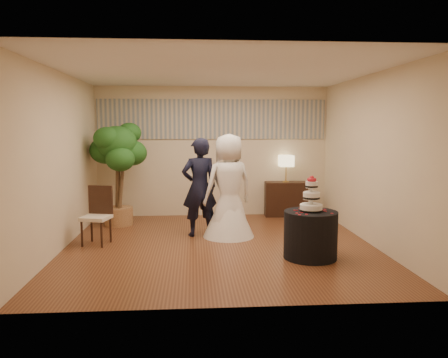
{
  "coord_description": "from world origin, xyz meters",
  "views": [
    {
      "loc": [
        -0.42,
        -6.99,
        1.93
      ],
      "look_at": [
        0.1,
        0.4,
        1.05
      ],
      "focal_mm": 35.0,
      "sensor_mm": 36.0,
      "label": 1
    }
  ],
  "objects": [
    {
      "name": "console",
      "position": [
        1.58,
        2.3,
        0.37
      ],
      "size": [
        0.92,
        0.46,
        0.75
      ],
      "primitive_type": "cube",
      "rotation": [
        0.0,
        0.0,
        -0.07
      ],
      "color": "black",
      "rests_on": "floor"
    },
    {
      "name": "wedding_cake",
      "position": [
        1.3,
        -0.79,
        0.97
      ],
      "size": [
        0.34,
        0.34,
        0.53
      ],
      "primitive_type": null,
      "color": "white",
      "rests_on": "cake_table"
    },
    {
      "name": "table_lamp",
      "position": [
        1.58,
        2.3,
        1.04
      ],
      "size": [
        0.3,
        0.3,
        0.58
      ],
      "primitive_type": null,
      "color": "beige",
      "rests_on": "console"
    },
    {
      "name": "wall_back",
      "position": [
        0.0,
        2.5,
        1.4
      ],
      "size": [
        5.0,
        0.06,
        2.8
      ],
      "primitive_type": "cube",
      "color": "beige",
      "rests_on": "ground"
    },
    {
      "name": "side_chair",
      "position": [
        -2.03,
        0.19,
        0.48
      ],
      "size": [
        0.54,
        0.55,
        0.96
      ],
      "primitive_type": null,
      "rotation": [
        0.0,
        0.0,
        -0.24
      ],
      "color": "black",
      "rests_on": "floor"
    },
    {
      "name": "floor",
      "position": [
        0.0,
        0.0,
        0.0
      ],
      "size": [
        5.0,
        5.0,
        0.0
      ],
      "primitive_type": "cube",
      "color": "brown",
      "rests_on": "ground"
    },
    {
      "name": "ceiling",
      "position": [
        0.0,
        0.0,
        2.8
      ],
      "size": [
        5.0,
        5.0,
        0.0
      ],
      "primitive_type": "cube",
      "color": "white",
      "rests_on": "wall_back"
    },
    {
      "name": "cake_table",
      "position": [
        1.3,
        -0.79,
        0.35
      ],
      "size": [
        0.98,
        0.98,
        0.7
      ],
      "primitive_type": "cylinder",
      "rotation": [
        0.0,
        0.0,
        -0.3
      ],
      "color": "black",
      "rests_on": "floor"
    },
    {
      "name": "groom",
      "position": [
        -0.32,
        0.68,
        0.87
      ],
      "size": [
        0.72,
        0.56,
        1.75
      ],
      "primitive_type": "imported",
      "rotation": [
        0.0,
        0.0,
        3.39
      ],
      "color": "black",
      "rests_on": "floor"
    },
    {
      "name": "bride",
      "position": [
        0.2,
        0.58,
        0.91
      ],
      "size": [
        1.18,
        1.18,
        1.82
      ],
      "primitive_type": "imported",
      "rotation": [
        0.0,
        0.0,
        3.52
      ],
      "color": "white",
      "rests_on": "floor"
    },
    {
      "name": "wall_left",
      "position": [
        -2.5,
        0.0,
        1.4
      ],
      "size": [
        0.06,
        5.0,
        2.8
      ],
      "primitive_type": "cube",
      "color": "beige",
      "rests_on": "ground"
    },
    {
      "name": "wall_front",
      "position": [
        0.0,
        -2.5,
        1.4
      ],
      "size": [
        5.0,
        0.06,
        2.8
      ],
      "primitive_type": "cube",
      "color": "beige",
      "rests_on": "ground"
    },
    {
      "name": "ficus_tree",
      "position": [
        -1.9,
        1.64,
        1.03
      ],
      "size": [
        1.38,
        1.38,
        2.07
      ],
      "primitive_type": null,
      "rotation": [
        0.0,
        0.0,
        -2.49
      ],
      "color": "#20541B",
      "rests_on": "floor"
    },
    {
      "name": "mural_border",
      "position": [
        0.0,
        2.48,
        2.1
      ],
      "size": [
        4.9,
        0.02,
        0.85
      ],
      "primitive_type": "cube",
      "color": "#9C9A8F",
      "rests_on": "wall_back"
    },
    {
      "name": "wall_right",
      "position": [
        2.5,
        0.0,
        1.4
      ],
      "size": [
        0.06,
        5.0,
        2.8
      ],
      "primitive_type": "cube",
      "color": "beige",
      "rests_on": "ground"
    }
  ]
}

